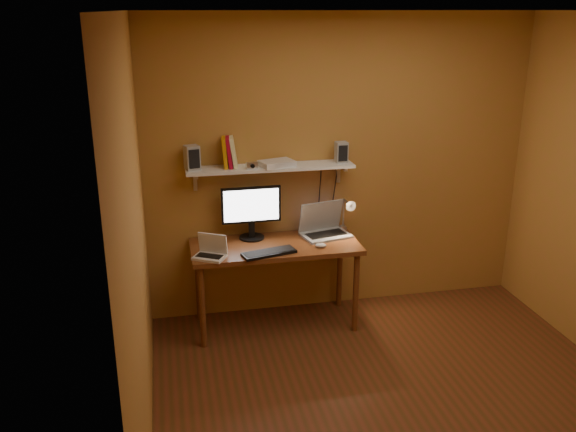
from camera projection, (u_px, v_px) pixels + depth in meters
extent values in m
cube|color=#612B19|center=(400.00, 404.00, 4.26)|extent=(3.40, 3.20, 0.02)
cube|color=silver|center=(428.00, 9.00, 3.41)|extent=(3.40, 3.20, 0.02)
cube|color=#A96833|center=(340.00, 167.00, 5.33)|extent=(3.40, 0.02, 2.60)
cube|color=#A96833|center=(134.00, 249.00, 3.51)|extent=(0.02, 3.20, 2.60)
cube|color=brown|center=(275.00, 246.00, 5.08)|extent=(1.40, 0.60, 0.04)
cylinder|color=brown|center=(202.00, 307.00, 4.86)|extent=(0.05, 0.05, 0.71)
cylinder|color=brown|center=(356.00, 293.00, 5.10)|extent=(0.05, 0.05, 0.71)
cylinder|color=brown|center=(198.00, 282.00, 5.30)|extent=(0.05, 0.05, 0.71)
cylinder|color=brown|center=(340.00, 270.00, 5.55)|extent=(0.05, 0.05, 0.71)
cube|color=white|center=(270.00, 167.00, 5.05)|extent=(1.40, 0.25, 0.02)
cube|color=silver|center=(195.00, 180.00, 5.07)|extent=(0.03, 0.03, 0.18)
cube|color=silver|center=(338.00, 172.00, 5.31)|extent=(0.03, 0.03, 0.18)
cylinder|color=black|center=(252.00, 237.00, 5.21)|extent=(0.22, 0.22, 0.02)
cube|color=black|center=(252.00, 229.00, 5.18)|extent=(0.05, 0.04, 0.15)
cube|color=black|center=(251.00, 205.00, 5.11)|extent=(0.50, 0.04, 0.31)
cube|color=white|center=(251.00, 205.00, 5.10)|extent=(0.46, 0.01, 0.27)
cube|color=#95989D|center=(326.00, 235.00, 5.25)|extent=(0.45, 0.36, 0.02)
cube|color=black|center=(326.00, 234.00, 5.25)|extent=(0.36, 0.23, 0.00)
cube|color=#95989D|center=(321.00, 216.00, 5.29)|extent=(0.41, 0.17, 0.27)
cube|color=#141641|center=(321.00, 216.00, 5.29)|extent=(0.36, 0.14, 0.23)
cube|color=silver|center=(209.00, 257.00, 4.78)|extent=(0.29, 0.26, 0.02)
cube|color=black|center=(209.00, 256.00, 4.78)|extent=(0.22, 0.18, 0.00)
cube|color=silver|center=(213.00, 243.00, 4.82)|extent=(0.23, 0.15, 0.17)
cube|color=black|center=(213.00, 243.00, 4.82)|extent=(0.20, 0.13, 0.14)
cube|color=black|center=(269.00, 253.00, 4.86)|extent=(0.46, 0.24, 0.02)
ellipsoid|color=silver|center=(321.00, 245.00, 5.01)|extent=(0.11, 0.08, 0.03)
cube|color=silver|center=(343.00, 230.00, 5.43)|extent=(0.05, 0.06, 0.08)
cylinder|color=silver|center=(343.00, 214.00, 5.38)|extent=(0.02, 0.02, 0.28)
cylinder|color=silver|center=(347.00, 202.00, 5.26)|extent=(0.01, 0.16, 0.01)
cone|color=silver|center=(349.00, 205.00, 5.19)|extent=(0.09, 0.09, 0.09)
sphere|color=#FFE0A5|center=(350.00, 205.00, 5.17)|extent=(0.04, 0.04, 0.04)
cube|color=#95989D|center=(192.00, 158.00, 4.91)|extent=(0.13, 0.13, 0.20)
cube|color=#95989D|center=(341.00, 152.00, 5.15)|extent=(0.10, 0.10, 0.17)
cube|color=#C3810F|center=(225.00, 152.00, 4.96)|extent=(0.07, 0.17, 0.25)
cube|color=maroon|center=(229.00, 152.00, 4.97)|extent=(0.08, 0.18, 0.25)
cube|color=#F4F4B5|center=(233.00, 152.00, 4.98)|extent=(0.08, 0.18, 0.25)
cube|color=silver|center=(252.00, 166.00, 4.95)|extent=(0.10, 0.04, 0.06)
cylinder|color=black|center=(252.00, 166.00, 4.93)|extent=(0.04, 0.02, 0.03)
cube|color=silver|center=(277.00, 163.00, 5.04)|extent=(0.32, 0.26, 0.05)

